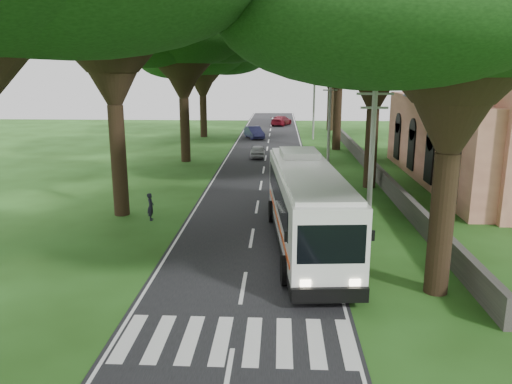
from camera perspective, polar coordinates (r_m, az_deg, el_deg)
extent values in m
plane|color=#204212|center=(18.34, -1.94, -13.49)|extent=(140.00, 140.00, 0.00)
cube|color=black|center=(42.12, 0.82, 2.26)|extent=(8.00, 120.00, 0.04)
cube|color=silver|center=(16.60, -2.53, -16.65)|extent=(8.00, 3.00, 0.01)
cube|color=#383533|center=(41.70, 13.25, 2.60)|extent=(0.35, 50.00, 1.20)
cube|color=#C2715E|center=(42.02, 26.14, 5.24)|extent=(12.00, 22.00, 6.40)
pyramid|color=#595960|center=(41.70, 26.94, 12.59)|extent=(14.00, 24.00, 2.20)
cylinder|color=gray|center=(23.05, 13.00, 2.40)|extent=(0.24, 0.24, 8.00)
cube|color=gray|center=(22.65, 13.46, 10.86)|extent=(1.60, 0.10, 0.10)
cube|color=gray|center=(22.68, 13.38, 9.35)|extent=(1.20, 0.10, 0.10)
cylinder|color=gray|center=(42.68, 8.36, 7.69)|extent=(0.24, 0.24, 8.00)
cube|color=gray|center=(42.46, 8.52, 12.26)|extent=(1.60, 0.10, 0.10)
cube|color=gray|center=(42.48, 8.49, 11.45)|extent=(1.20, 0.10, 0.10)
cylinder|color=gray|center=(62.54, 6.62, 9.62)|extent=(0.24, 0.24, 8.00)
cube|color=gray|center=(62.39, 6.71, 12.74)|extent=(1.60, 0.10, 0.10)
cube|color=gray|center=(62.41, 6.70, 12.19)|extent=(1.20, 0.10, 0.10)
cylinder|color=black|center=(30.21, -15.41, 3.42)|extent=(0.90, 0.90, 6.47)
cone|color=black|center=(29.77, -16.05, 13.19)|extent=(3.20, 3.20, 3.80)
cylinder|color=black|center=(47.41, -8.12, 6.99)|extent=(0.90, 0.90, 5.87)
cone|color=black|center=(47.10, -8.32, 12.84)|extent=(3.20, 3.20, 3.80)
ellipsoid|color=black|center=(47.24, -8.51, 18.03)|extent=(15.50, 15.50, 6.51)
cylinder|color=black|center=(65.27, -6.02, 8.56)|extent=(0.90, 0.90, 5.18)
cone|color=black|center=(65.02, -6.13, 12.50)|extent=(3.20, 3.20, 3.80)
ellipsoid|color=black|center=(65.04, -6.20, 15.52)|extent=(13.42, 13.42, 5.64)
cylinder|color=black|center=(20.06, 20.41, -3.55)|extent=(0.90, 0.90, 5.46)
cone|color=black|center=(19.27, 21.57, 9.73)|extent=(3.20, 3.20, 3.80)
cylinder|color=black|center=(37.26, 13.00, 4.83)|extent=(0.90, 0.90, 5.69)
cone|color=black|center=(36.86, 13.40, 12.13)|extent=(3.20, 3.20, 3.80)
ellipsoid|color=black|center=(36.99, 13.77, 18.40)|extent=(15.79, 15.79, 6.63)
cylinder|color=black|center=(54.84, 9.25, 8.08)|extent=(0.90, 0.90, 6.31)
cone|color=black|center=(54.59, 9.45, 13.37)|extent=(3.20, 3.20, 3.80)
ellipsoid|color=black|center=(54.79, 9.66, 18.40)|extent=(13.69, 13.69, 5.75)
cylinder|color=black|center=(72.81, 8.48, 9.25)|extent=(0.90, 0.90, 5.76)
cone|color=black|center=(72.60, 8.61, 13.01)|extent=(3.20, 3.20, 3.80)
ellipsoid|color=black|center=(72.68, 8.73, 16.27)|extent=(13.28, 13.28, 5.58)
cube|color=white|center=(24.02, 5.80, -1.46)|extent=(3.82, 13.42, 3.26)
cube|color=black|center=(24.22, 5.72, -0.18)|extent=(3.68, 11.01, 1.21)
cube|color=black|center=(24.47, 5.71, -5.01)|extent=(3.86, 13.46, 0.39)
cube|color=#BF360C|center=(24.22, 5.76, -3.16)|extent=(3.76, 12.10, 0.20)
cube|color=white|center=(23.63, 5.90, 2.51)|extent=(3.54, 12.74, 0.20)
cylinder|color=black|center=(20.20, 3.42, -8.95)|extent=(0.48, 1.24, 1.21)
cylinder|color=black|center=(20.63, 11.16, -8.71)|extent=(0.48, 1.24, 1.21)
cylinder|color=black|center=(28.31, 1.85, -2.23)|extent=(0.48, 1.24, 1.21)
cylinder|color=black|center=(28.62, 7.37, -2.16)|extent=(0.48, 1.24, 1.21)
imported|color=#A8A8AD|center=(49.27, 0.18, 4.69)|extent=(1.58, 3.66, 1.23)
imported|color=navy|center=(63.35, -0.21, 6.83)|extent=(2.94, 4.77, 1.48)
imported|color=maroon|center=(78.66, 2.90, 8.17)|extent=(3.64, 5.55, 1.49)
imported|color=black|center=(29.17, -11.95, -1.65)|extent=(0.48, 0.64, 1.59)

